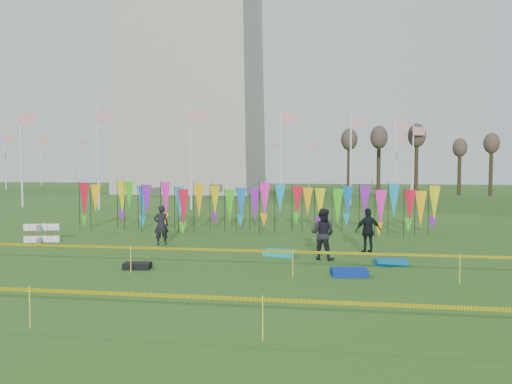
# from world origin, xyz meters

# --- Properties ---
(ground) EXTENTS (160.00, 160.00, 0.00)m
(ground) POSITION_xyz_m (0.00, 0.00, 0.00)
(ground) COLOR #274A14
(ground) RESTS_ON ground
(flagpole_ring) EXTENTS (57.40, 56.16, 8.00)m
(flagpole_ring) POSITION_xyz_m (-14.00, 48.00, 4.00)
(flagpole_ring) COLOR silver
(flagpole_ring) RESTS_ON ground
(banner_row) EXTENTS (18.64, 0.64, 2.44)m
(banner_row) POSITION_xyz_m (0.28, 8.41, 1.56)
(banner_row) COLOR black
(banner_row) RESTS_ON ground
(caution_tape_near) EXTENTS (26.00, 0.02, 0.90)m
(caution_tape_near) POSITION_xyz_m (-0.22, -1.78, 0.78)
(caution_tape_near) COLOR #FFE905
(caution_tape_near) RESTS_ON ground
(caution_tape_far) EXTENTS (26.00, 0.02, 0.90)m
(caution_tape_far) POSITION_xyz_m (-0.22, -7.32, 0.78)
(caution_tape_far) COLOR #FFE905
(caution_tape_far) RESTS_ON ground
(box_kite) EXTENTS (0.78, 0.78, 0.86)m
(box_kite) POSITION_xyz_m (-8.63, 3.57, 0.43)
(box_kite) COLOR red
(box_kite) RESTS_ON ground
(person_left) EXTENTS (0.77, 0.68, 1.74)m
(person_left) POSITION_xyz_m (-3.10, 3.81, 0.87)
(person_left) COLOR black
(person_left) RESTS_ON ground
(person_mid) EXTENTS (1.05, 0.82, 1.89)m
(person_mid) POSITION_xyz_m (3.92, 1.49, 0.95)
(person_mid) COLOR black
(person_mid) RESTS_ON ground
(person_right) EXTENTS (1.18, 0.89, 1.79)m
(person_right) POSITION_xyz_m (5.67, 3.03, 0.89)
(person_right) COLOR black
(person_right) RESTS_ON ground
(kite_bag_turquoise) EXTENTS (1.26, 0.83, 0.23)m
(kite_bag_turquoise) POSITION_xyz_m (2.27, 1.93, 0.12)
(kite_bag_turquoise) COLOR #0CADBA
(kite_bag_turquoise) RESTS_ON ground
(kite_bag_blue) EXTENTS (1.19, 0.76, 0.23)m
(kite_bag_blue) POSITION_xyz_m (4.80, -1.17, 0.12)
(kite_bag_blue) COLOR #09289B
(kite_bag_blue) RESTS_ON ground
(kite_bag_black) EXTENTS (0.95, 0.63, 0.21)m
(kite_bag_black) POSITION_xyz_m (-2.18, -1.16, 0.10)
(kite_bag_black) COLOR black
(kite_bag_black) RESTS_ON ground
(kite_bag_teal) EXTENTS (1.18, 0.76, 0.21)m
(kite_bag_teal) POSITION_xyz_m (6.28, 0.77, 0.10)
(kite_bag_teal) COLOR #0B5FA6
(kite_bag_teal) RESTS_ON ground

